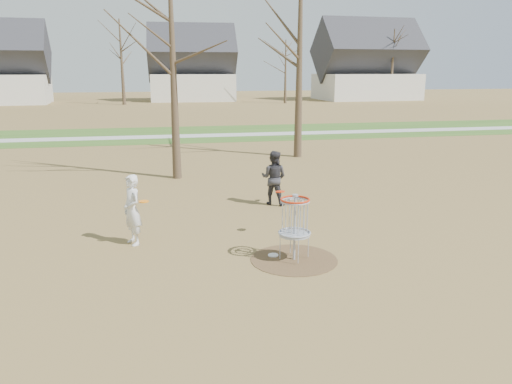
# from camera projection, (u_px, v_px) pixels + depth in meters

# --- Properties ---
(ground) EXTENTS (160.00, 160.00, 0.00)m
(ground) POSITION_uv_depth(u_px,v_px,m) (294.00, 260.00, 10.29)
(ground) COLOR brown
(ground) RESTS_ON ground
(green_band) EXTENTS (160.00, 8.00, 0.01)m
(green_band) POSITION_uv_depth(u_px,v_px,m) (201.00, 134.00, 30.27)
(green_band) COLOR #2D5119
(green_band) RESTS_ON ground
(footpath) EXTENTS (160.00, 1.50, 0.01)m
(footpath) POSITION_uv_depth(u_px,v_px,m) (203.00, 136.00, 29.32)
(footpath) COLOR #9E9E99
(footpath) RESTS_ON green_band
(dirt_circle) EXTENTS (1.80, 1.80, 0.01)m
(dirt_circle) POSITION_uv_depth(u_px,v_px,m) (294.00, 259.00, 10.28)
(dirt_circle) COLOR #47331E
(dirt_circle) RESTS_ON ground
(player_standing) EXTENTS (0.59, 0.69, 1.58)m
(player_standing) POSITION_uv_depth(u_px,v_px,m) (132.00, 210.00, 11.03)
(player_standing) COLOR silver
(player_standing) RESTS_ON ground
(player_throwing) EXTENTS (0.96, 0.90, 1.57)m
(player_throwing) POSITION_uv_depth(u_px,v_px,m) (274.00, 178.00, 14.32)
(player_throwing) COLOR #302F34
(player_throwing) RESTS_ON ground
(disc_grounded) EXTENTS (0.22, 0.22, 0.02)m
(disc_grounded) POSITION_uv_depth(u_px,v_px,m) (273.00, 255.00, 10.48)
(disc_grounded) COLOR white
(disc_grounded) RESTS_ON dirt_circle
(discs_in_play) EXTENTS (3.31, 0.26, 0.10)m
(discs_in_play) POSITION_uv_depth(u_px,v_px,m) (217.00, 196.00, 11.24)
(discs_in_play) COLOR red
(discs_in_play) RESTS_ON ground
(disc_golf_basket) EXTENTS (0.64, 0.64, 1.35)m
(disc_golf_basket) POSITION_uv_depth(u_px,v_px,m) (295.00, 217.00, 10.07)
(disc_golf_basket) COLOR #9EA3AD
(disc_golf_basket) RESTS_ON ground
(bare_trees) EXTENTS (52.62, 44.98, 9.00)m
(bare_trees) POSITION_uv_depth(u_px,v_px,m) (205.00, 51.00, 43.41)
(bare_trees) COLOR #382B1E
(bare_trees) RESTS_ON ground
(houses_row) EXTENTS (56.51, 10.01, 7.26)m
(houses_row) POSITION_uv_depth(u_px,v_px,m) (212.00, 71.00, 60.29)
(houses_row) COLOR silver
(houses_row) RESTS_ON ground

